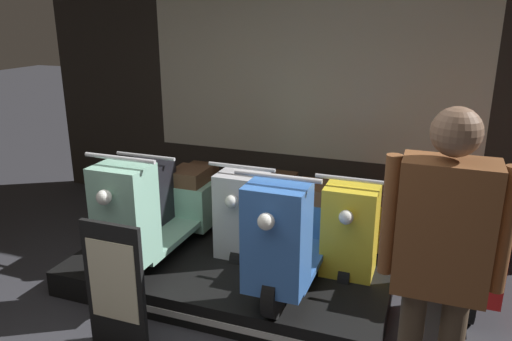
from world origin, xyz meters
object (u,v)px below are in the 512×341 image
at_px(scooter_display_right, 296,232).
at_px(scooter_backrow_3, 470,243).
at_px(scooter_backrow_2, 358,227).
at_px(scooter_backrow_0, 175,201).
at_px(person_right_browsing, 441,252).
at_px(price_sign_board, 115,289).
at_px(scooter_display_left, 159,211).
at_px(scooter_backrow_1, 261,213).

bearing_deg(scooter_display_right, scooter_backrow_3, 30.21).
bearing_deg(scooter_backrow_3, scooter_backrow_2, 180.00).
xyz_separation_m(scooter_display_right, scooter_backrow_0, (-1.46, 0.74, -0.22)).
distance_m(scooter_backrow_3, person_right_browsing, 1.83).
bearing_deg(scooter_backrow_0, scooter_backrow_3, 0.00).
xyz_separation_m(scooter_backrow_3, price_sign_board, (-2.23, -1.71, 0.07)).
xyz_separation_m(scooter_backrow_0, price_sign_board, (0.51, -1.71, 0.07)).
distance_m(scooter_display_left, scooter_backrow_3, 2.58).
xyz_separation_m(scooter_backrow_3, person_right_browsing, (-0.27, -1.67, 0.68)).
bearing_deg(scooter_backrow_2, scooter_display_right, -116.06).
xyz_separation_m(scooter_backrow_1, scooter_backrow_2, (0.91, 0.00, 0.00)).
height_order(scooter_backrow_0, price_sign_board, scooter_backrow_0).
distance_m(scooter_backrow_0, scooter_backrow_2, 1.83).
bearing_deg(scooter_backrow_2, scooter_backrow_3, 0.00).
distance_m(scooter_display_left, price_sign_board, 1.00).
bearing_deg(scooter_display_left, scooter_backrow_0, 110.29).
height_order(scooter_display_left, scooter_backrow_1, scooter_display_left).
relative_size(scooter_backrow_1, price_sign_board, 1.59).
distance_m(scooter_backrow_1, price_sign_board, 1.76).
bearing_deg(scooter_backrow_3, scooter_display_left, -163.22).
distance_m(scooter_display_left, scooter_backrow_1, 1.00).
bearing_deg(price_sign_board, scooter_display_left, 103.65).
bearing_deg(scooter_backrow_2, scooter_backrow_0, 180.00).
bearing_deg(scooter_backrow_3, person_right_browsing, -99.15).
bearing_deg(scooter_backrow_2, scooter_display_left, -154.40).
height_order(scooter_backrow_0, scooter_backrow_1, same).
xyz_separation_m(scooter_display_left, person_right_browsing, (2.20, -0.93, 0.46)).
bearing_deg(scooter_backrow_3, scooter_backrow_1, 180.00).
bearing_deg(scooter_backrow_1, scooter_display_right, -53.52).
bearing_deg(scooter_display_left, scooter_backrow_3, 16.78).
distance_m(scooter_backrow_0, person_right_browsing, 3.06).
bearing_deg(scooter_display_left, scooter_display_right, 0.00).
xyz_separation_m(person_right_browsing, price_sign_board, (-1.96, -0.03, -0.61)).
distance_m(scooter_display_right, price_sign_board, 1.36).
relative_size(scooter_backrow_0, scooter_backrow_3, 1.00).
bearing_deg(scooter_display_left, scooter_backrow_1, 49.34).
height_order(scooter_display_left, scooter_display_right, same).
relative_size(scooter_display_right, scooter_backrow_2, 1.00).
xyz_separation_m(scooter_backrow_1, price_sign_board, (-0.40, -1.71, 0.07)).
distance_m(scooter_backrow_3, price_sign_board, 2.81).
height_order(scooter_backrow_2, price_sign_board, scooter_backrow_2).
height_order(person_right_browsing, price_sign_board, person_right_browsing).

